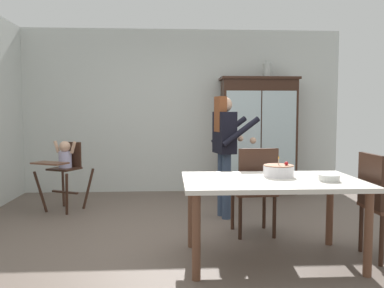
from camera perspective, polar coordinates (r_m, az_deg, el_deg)
The scene contains 11 objects.
ground_plane at distance 4.40m, azimuth -0.28°, elevation -13.17°, with size 6.24×6.24×0.00m, color #66564C.
wall_back at distance 6.82m, azimuth -1.47°, elevation 4.62°, with size 5.32×0.06×2.70m, color silver.
china_cabinet at distance 6.73m, azimuth 9.30°, elevation 1.20°, with size 1.26×0.48×1.90m.
ceramic_vase at distance 6.78m, azimuth 10.55°, elevation 10.20°, with size 0.13×0.13×0.27m.
high_chair_with_toddler at distance 5.74m, azimuth -17.51°, elevation -2.53°, with size 0.77×0.83×0.95m.
adult_person at distance 5.11m, azimuth 4.66°, elevation 0.37°, with size 0.58×0.57×1.53m.
dining_table at distance 3.70m, azimuth 11.12°, elevation -6.21°, with size 1.58×0.99×0.74m.
birthday_cake at distance 3.84m, azimuth 12.08°, elevation -3.69°, with size 0.28×0.28×0.19m.
serving_bowl at distance 3.71m, azimuth 18.71°, elevation -4.53°, with size 0.18×0.18×0.06m, color silver.
dining_chair_far_side at distance 4.40m, azimuth 8.94°, elevation -5.76°, with size 0.47×0.47×0.96m.
dining_chair_right_end at distance 4.08m, azimuth 25.05°, elevation -6.94°, with size 0.44×0.44×0.96m.
Camera 1 is at (-0.22, -4.18, 1.33)m, focal length 37.90 mm.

